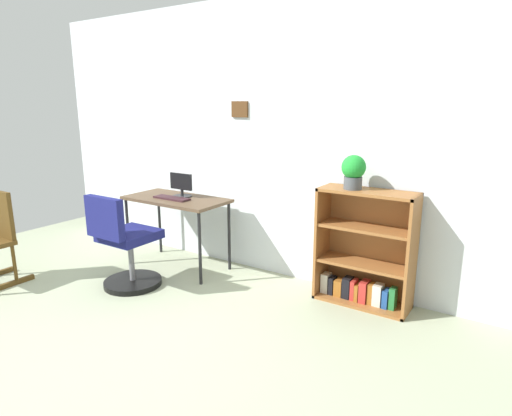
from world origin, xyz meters
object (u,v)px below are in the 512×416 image
Objects in this scene: monitor at (181,186)px; keyboard at (172,198)px; office_chair at (125,248)px; potted_plant_on_shelf at (353,171)px; desk at (176,204)px; bookshelf_low at (365,254)px.

monitor is 0.69× the size of keyboard.
office_chair is 2.10m from potted_plant_on_shelf.
monitor reaches higher than office_chair.
keyboard is 1.80m from potted_plant_on_shelf.
monitor is 0.98× the size of potted_plant_on_shelf.
potted_plant_on_shelf is (1.77, 0.85, 0.74)m from office_chair.
monitor is (0.02, 0.07, 0.17)m from desk.
office_chair is (-0.04, -0.58, -0.35)m from keyboard.
desk is 3.89× the size of monitor.
keyboard is at bearing -95.03° from monitor.
potted_plant_on_shelf reaches higher than bookshelf_low.
potted_plant_on_shelf reaches higher than desk.
bookshelf_low reaches higher than office_chair.
potted_plant_on_shelf is at bearing 8.76° from keyboard.
bookshelf_low is at bearing 9.96° from keyboard.
monitor is 1.90m from bookshelf_low.
desk is 1.20× the size of office_chair.
office_chair is 3.19× the size of potted_plant_on_shelf.
monitor is 0.28× the size of bookshelf_low.
desk is 0.70m from office_chair.
monitor is at bearing 86.24° from office_chair.
potted_plant_on_shelf is at bearing 4.52° from monitor.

